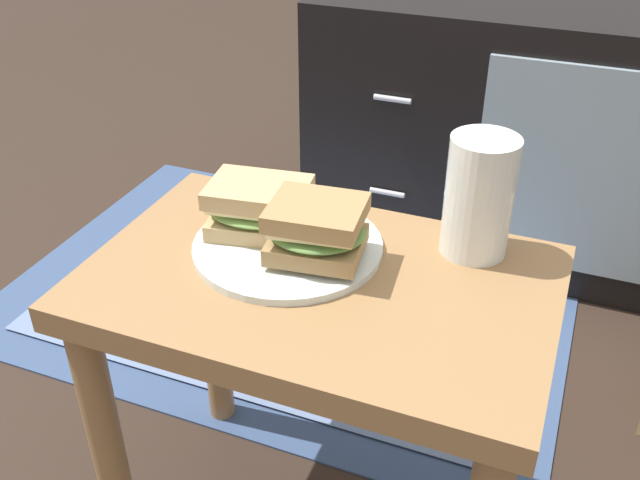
{
  "coord_description": "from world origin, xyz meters",
  "views": [
    {
      "loc": [
        0.26,
        -0.66,
        0.95
      ],
      "look_at": [
        0.0,
        0.0,
        0.51
      ],
      "focal_mm": 40.45,
      "sensor_mm": 36.0,
      "label": 1
    }
  ],
  "objects_px": {
    "sandwich_front": "(259,208)",
    "beer_glass": "(479,198)",
    "tv_cabinet": "(529,129)",
    "sandwich_back": "(317,229)",
    "plate": "(288,246)"
  },
  "relations": [
    {
      "from": "sandwich_front",
      "to": "beer_glass",
      "type": "bearing_deg",
      "value": 14.96
    },
    {
      "from": "tv_cabinet",
      "to": "sandwich_back",
      "type": "xyz_separation_m",
      "value": [
        -0.15,
        -0.93,
        0.22
      ]
    },
    {
      "from": "tv_cabinet",
      "to": "plate",
      "type": "xyz_separation_m",
      "value": [
        -0.2,
        -0.91,
        0.17
      ]
    },
    {
      "from": "beer_glass",
      "to": "tv_cabinet",
      "type": "bearing_deg",
      "value": 91.17
    },
    {
      "from": "plate",
      "to": "sandwich_back",
      "type": "xyz_separation_m",
      "value": [
        0.05,
        -0.02,
        0.04
      ]
    },
    {
      "from": "plate",
      "to": "sandwich_front",
      "type": "relative_size",
      "value": 1.59
    },
    {
      "from": "sandwich_front",
      "to": "beer_glass",
      "type": "distance_m",
      "value": 0.27
    },
    {
      "from": "beer_glass",
      "to": "plate",
      "type": "bearing_deg",
      "value": -158.31
    },
    {
      "from": "sandwich_front",
      "to": "sandwich_back",
      "type": "xyz_separation_m",
      "value": [
        0.09,
        -0.03,
        0.01
      ]
    },
    {
      "from": "plate",
      "to": "sandwich_front",
      "type": "height_order",
      "value": "sandwich_front"
    },
    {
      "from": "tv_cabinet",
      "to": "sandwich_front",
      "type": "xyz_separation_m",
      "value": [
        -0.24,
        -0.89,
        0.21
      ]
    },
    {
      "from": "sandwich_front",
      "to": "tv_cabinet",
      "type": "bearing_deg",
      "value": 74.68
    },
    {
      "from": "sandwich_front",
      "to": "beer_glass",
      "type": "relative_size",
      "value": 0.99
    },
    {
      "from": "plate",
      "to": "beer_glass",
      "type": "relative_size",
      "value": 1.57
    },
    {
      "from": "plate",
      "to": "sandwich_back",
      "type": "distance_m",
      "value": 0.07
    }
  ]
}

